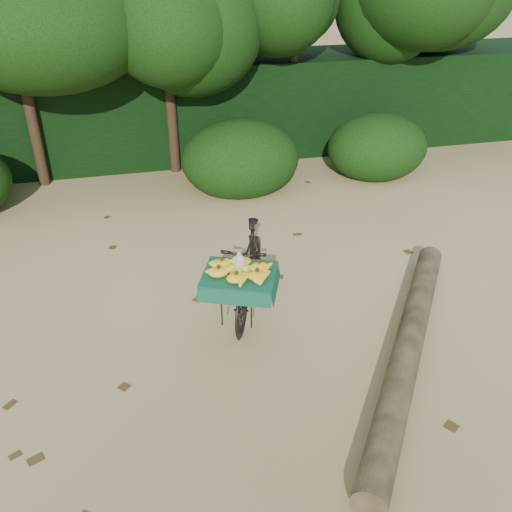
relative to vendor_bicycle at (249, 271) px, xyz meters
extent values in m
plane|color=tan|center=(-0.79, -0.73, -0.51)|extent=(80.00, 80.00, 0.00)
imported|color=black|center=(0.01, 0.02, -0.02)|extent=(1.06, 1.70, 0.99)
cube|color=black|center=(-0.22, -0.53, 0.30)|extent=(0.50, 0.54, 0.02)
cube|color=#165433|center=(-0.22, -0.53, 0.32)|extent=(0.89, 0.82, 0.01)
ellipsoid|color=#9EA828|center=(-0.15, -0.56, 0.37)|extent=(0.10, 0.08, 0.10)
ellipsoid|color=#9EA828|center=(-0.20, -0.48, 0.37)|extent=(0.10, 0.08, 0.10)
ellipsoid|color=#9EA828|center=(-0.28, -0.50, 0.37)|extent=(0.10, 0.08, 0.10)
ellipsoid|color=#9EA828|center=(-0.24, -0.59, 0.37)|extent=(0.10, 0.08, 0.10)
cylinder|color=#EAE5C6|center=(-0.21, -0.52, 0.41)|extent=(0.11, 0.11, 0.15)
cylinder|color=brown|center=(1.37, -1.19, -0.37)|extent=(2.51, 3.31, 0.28)
cube|color=black|center=(-0.79, 5.57, 0.39)|extent=(26.00, 1.80, 1.80)
camera|label=1|loc=(-1.16, -4.96, 3.12)|focal=38.00mm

